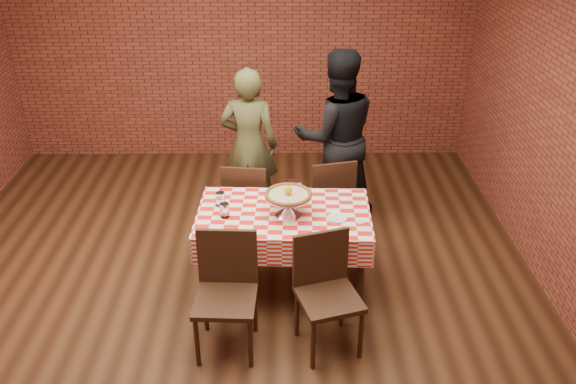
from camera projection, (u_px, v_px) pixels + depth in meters
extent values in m
plane|color=black|center=(228.00, 298.00, 5.14)|extent=(6.00, 6.00, 0.00)
plane|color=brown|center=(242.00, 42.00, 7.11)|extent=(5.50, 0.00, 5.50)
cube|color=#342011|center=(284.00, 251.00, 5.10)|extent=(1.43, 0.89, 0.75)
cylinder|color=#CAB990|center=(288.00, 195.00, 4.81)|extent=(0.51, 0.51, 0.03)
ellipsoid|color=gold|center=(288.00, 190.00, 4.79)|extent=(0.08, 0.08, 0.08)
cylinder|color=white|center=(225.00, 210.00, 4.83)|extent=(0.08, 0.08, 0.12)
cylinder|color=white|center=(220.00, 199.00, 5.00)|extent=(0.08, 0.08, 0.12)
cylinder|color=white|center=(337.00, 218.00, 4.83)|extent=(0.17, 0.17, 0.01)
cube|color=white|center=(361.00, 223.00, 4.77)|extent=(0.06, 0.05, 0.00)
cube|color=white|center=(360.00, 221.00, 4.80)|extent=(0.06, 0.04, 0.00)
cube|color=silver|center=(294.00, 189.00, 5.13)|extent=(0.12, 0.10, 0.15)
imported|color=#4F542E|center=(249.00, 145.00, 6.03)|extent=(0.62, 0.45, 1.60)
imported|color=black|center=(336.00, 136.00, 6.00)|extent=(0.96, 0.80, 1.78)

